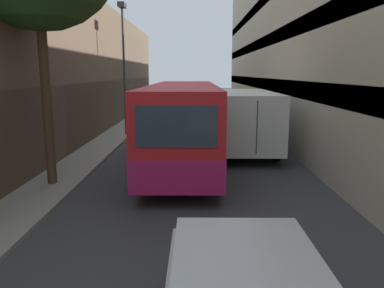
# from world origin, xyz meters

# --- Properties ---
(ground_plane) EXTENTS (150.00, 150.00, 0.00)m
(ground_plane) POSITION_xyz_m (0.00, 15.00, 0.00)
(ground_plane) COLOR #38383D
(sidewalk_left) EXTENTS (1.64, 60.00, 0.11)m
(sidewalk_left) POSITION_xyz_m (-4.42, 15.00, 0.05)
(sidewalk_left) COLOR gray
(sidewalk_left) RESTS_ON ground_plane
(building_left_shopfront) EXTENTS (2.40, 60.00, 7.56)m
(building_left_shopfront) POSITION_xyz_m (-6.35, 15.00, 3.43)
(building_left_shopfront) COLOR brown
(building_left_shopfront) RESTS_ON ground_plane
(building_right_apartment) EXTENTS (2.40, 60.00, 11.34)m
(building_right_apartment) POSITION_xyz_m (5.35, 15.00, 5.64)
(building_right_apartment) COLOR #B7AD93
(building_right_apartment) RESTS_ON ground_plane
(bus) EXTENTS (2.51, 11.52, 3.04)m
(bus) POSITION_xyz_m (-0.43, 16.37, 1.62)
(bus) COLOR red
(bus) RESTS_ON ground_plane
(box_truck) EXTENTS (2.30, 8.38, 2.68)m
(box_truck) POSITION_xyz_m (2.26, 18.96, 1.50)
(box_truck) COLOR silver
(box_truck) RESTS_ON ground_plane
(street_lamp) EXTENTS (0.36, 0.80, 7.03)m
(street_lamp) POSITION_xyz_m (-3.85, 22.34, 4.96)
(street_lamp) COLOR #38383D
(street_lamp) RESTS_ON sidewalk_left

